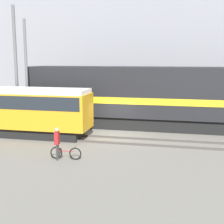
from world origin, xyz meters
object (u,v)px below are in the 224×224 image
at_px(utility_pole_center, 27,75).
at_px(freight_locomotive, 149,97).
at_px(bicycle, 66,153).
at_px(person, 57,140).
at_px(utility_pole_left, 16,68).
at_px(streetcar, 24,109).

bearing_deg(utility_pole_center, freight_locomotive, 13.50).
xyz_separation_m(bicycle, person, (-0.41, -0.18, 0.76)).
relative_size(freight_locomotive, person, 10.51).
relative_size(person, utility_pole_center, 0.22).
bearing_deg(utility_pole_center, bicycle, -49.35).
relative_size(bicycle, utility_pole_left, 0.19).
relative_size(streetcar, utility_pole_center, 1.14).
relative_size(freight_locomotive, bicycle, 10.76).
xyz_separation_m(streetcar, bicycle, (4.76, -4.29, -1.61)).
xyz_separation_m(streetcar, utility_pole_center, (-0.82, 2.21, 2.24)).
distance_m(person, utility_pole_left, 9.68).
height_order(person, utility_pole_center, utility_pole_center).
bearing_deg(utility_pole_center, utility_pole_left, 180.00).
distance_m(streetcar, person, 6.29).
bearing_deg(freight_locomotive, utility_pole_left, -167.61).
xyz_separation_m(freight_locomotive, person, (-4.02, -8.88, -1.42)).
distance_m(freight_locomotive, utility_pole_left, 10.51).
bearing_deg(streetcar, utility_pole_center, 110.28).
distance_m(streetcar, utility_pole_center, 3.25).
bearing_deg(streetcar, freight_locomotive, 27.79).
distance_m(streetcar, bicycle, 6.61).
xyz_separation_m(utility_pole_left, utility_pole_center, (0.86, 0.00, -0.51)).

